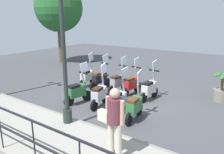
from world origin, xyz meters
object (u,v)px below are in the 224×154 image
at_px(scooter_far_3, 100,78).
at_px(scooter_near_2, 100,94).
at_px(lamp_post_near, 64,56).
at_px(potted_palm, 221,90).
at_px(tree_large, 59,8).
at_px(scooter_far_1, 132,84).
at_px(scooter_far_2, 118,82).
at_px(scooter_far_0, 150,88).
at_px(scooter_far_4, 87,76).
at_px(scooter_near_1, 118,100).
at_px(pedestrian_with_bag, 114,118).
at_px(scooter_near_0, 135,106).
at_px(scooter_near_3, 78,91).

bearing_deg(scooter_far_3, scooter_near_2, -132.51).
height_order(lamp_post_near, scooter_near_2, lamp_post_near).
relative_size(lamp_post_near, potted_palm, 4.16).
xyz_separation_m(tree_large, scooter_far_1, (-3.07, -7.37, -3.22)).
height_order(lamp_post_near, scooter_far_2, lamp_post_near).
xyz_separation_m(scooter_far_0, scooter_far_2, (0.04, 1.46, 0.00)).
height_order(scooter_far_1, scooter_far_2, same).
height_order(scooter_far_1, scooter_far_4, same).
distance_m(scooter_near_1, scooter_far_1, 1.93).
bearing_deg(scooter_far_0, potted_palm, -51.94).
bearing_deg(pedestrian_with_bag, scooter_near_0, 24.17).
relative_size(lamp_post_near, scooter_near_3, 2.87).
height_order(potted_palm, scooter_near_3, scooter_near_3).
height_order(potted_palm, scooter_far_1, scooter_far_1).
bearing_deg(scooter_far_1, scooter_near_0, -139.36).
distance_m(lamp_post_near, scooter_far_1, 3.82).
distance_m(lamp_post_near, scooter_far_0, 3.86).
height_order(tree_large, scooter_near_1, tree_large).
xyz_separation_m(scooter_near_2, scooter_far_0, (1.61, -1.20, 0.00)).
height_order(scooter_near_1, scooter_far_2, same).
relative_size(scooter_near_2, scooter_far_3, 1.00).
bearing_deg(tree_large, scooter_far_0, -111.13).
height_order(tree_large, scooter_far_2, tree_large).
bearing_deg(scooter_near_3, scooter_far_4, 42.60).
xyz_separation_m(pedestrian_with_bag, scooter_near_1, (2.20, 1.30, -0.60)).
distance_m(lamp_post_near, scooter_near_3, 2.42).
distance_m(lamp_post_near, scooter_far_2, 3.78).
distance_m(pedestrian_with_bag, scooter_near_0, 2.26).
distance_m(scooter_near_3, scooter_far_4, 2.16).
relative_size(scooter_near_2, scooter_far_1, 1.00).
xyz_separation_m(scooter_near_0, scooter_near_3, (0.02, 2.39, 0.00)).
relative_size(pedestrian_with_bag, tree_large, 0.30).
height_order(scooter_near_1, scooter_near_3, same).
height_order(scooter_near_3, scooter_far_1, same).
xyz_separation_m(scooter_near_1, scooter_far_4, (1.75, 2.82, 0.00)).
xyz_separation_m(scooter_near_2, scooter_near_3, (-0.23, 0.84, 0.00)).
height_order(scooter_near_0, scooter_far_2, same).
relative_size(lamp_post_near, scooter_far_1, 2.87).
xyz_separation_m(scooter_far_2, scooter_far_4, (-0.03, 1.69, 0.00)).
distance_m(potted_palm, scooter_near_2, 4.65).
bearing_deg(scooter_near_2, potted_palm, -57.97).
xyz_separation_m(scooter_near_1, scooter_far_1, (1.85, 0.53, 0.00)).
bearing_deg(tree_large, pedestrian_with_bag, -127.75).
relative_size(scooter_near_1, scooter_far_3, 1.00).
xyz_separation_m(lamp_post_near, scooter_far_3, (3.38, 1.35, -1.63)).
xyz_separation_m(potted_palm, scooter_far_3, (-1.40, 4.72, 0.04)).
bearing_deg(scooter_far_2, scooter_far_3, 100.90).
xyz_separation_m(scooter_near_3, scooter_far_2, (1.89, -0.58, 0.00)).
bearing_deg(lamp_post_near, scooter_far_0, -17.50).
bearing_deg(lamp_post_near, scooter_far_1, -3.31).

